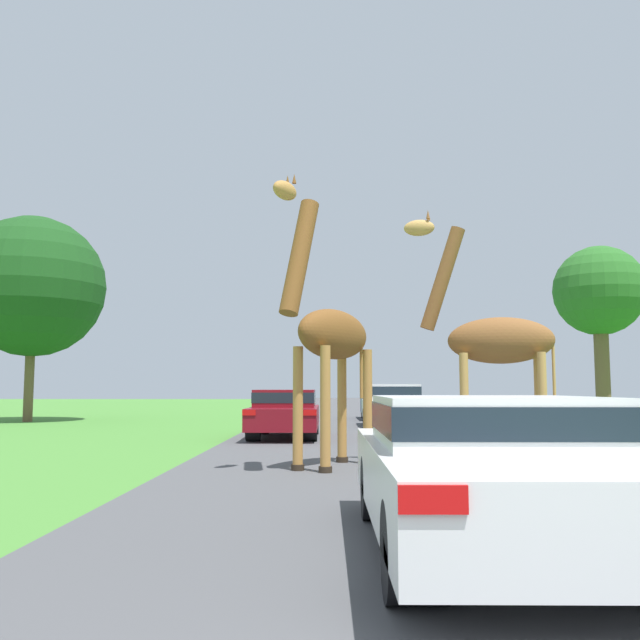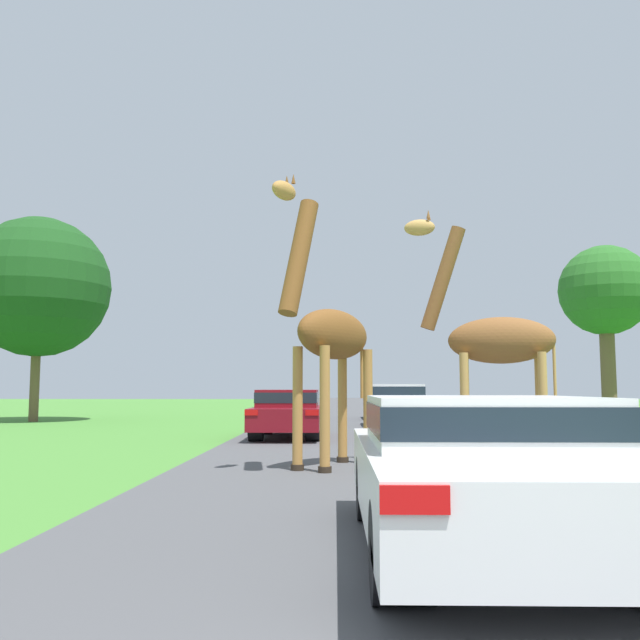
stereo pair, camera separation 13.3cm
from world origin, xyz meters
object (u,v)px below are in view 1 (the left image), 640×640
(giraffe_companion, at_px, (493,341))
(car_far_ahead, at_px, (384,402))
(tree_centre_back, at_px, (33,287))
(car_lead_maroon, at_px, (488,466))
(car_queue_right, at_px, (393,404))
(giraffe_near_road, at_px, (329,334))
(tree_left_edge, at_px, (599,293))
(car_queue_left, at_px, (285,412))

(giraffe_companion, xyz_separation_m, car_far_ahead, (-0.47, 17.76, -1.45))
(car_far_ahead, xyz_separation_m, tree_centre_back, (-14.53, -2.38, 4.76))
(giraffe_companion, xyz_separation_m, car_lead_maroon, (-1.58, -6.11, -1.48))
(car_queue_right, relative_size, tree_centre_back, 0.49)
(car_lead_maroon, bearing_deg, car_queue_right, 86.99)
(giraffe_near_road, distance_m, tree_centre_back, 20.01)
(giraffe_companion, distance_m, car_far_ahead, 17.83)
(giraffe_near_road, distance_m, car_lead_maroon, 6.24)
(car_lead_maroon, height_order, car_queue_right, car_queue_right)
(giraffe_companion, xyz_separation_m, tree_centre_back, (-15.00, 15.38, 3.31))
(giraffe_companion, relative_size, tree_left_edge, 0.60)
(car_queue_left, distance_m, car_far_ahead, 11.48)
(car_lead_maroon, relative_size, car_far_ahead, 1.06)
(car_far_ahead, bearing_deg, giraffe_companion, -88.47)
(car_queue_left, height_order, car_far_ahead, car_far_ahead)
(tree_centre_back, bearing_deg, giraffe_near_road, -52.21)
(giraffe_companion, bearing_deg, giraffe_near_road, 106.09)
(car_far_ahead, relative_size, tree_left_edge, 0.57)
(car_queue_right, xyz_separation_m, tree_left_edge, (9.70, 5.54, 4.76))
(giraffe_companion, distance_m, car_queue_right, 12.35)
(car_far_ahead, bearing_deg, car_lead_maroon, -92.65)
(car_lead_maroon, xyz_separation_m, tree_left_edge, (10.67, 23.91, 4.84))
(tree_left_edge, bearing_deg, giraffe_near_road, -123.64)
(car_queue_right, xyz_separation_m, tree_centre_back, (-14.39, 3.13, 4.71))
(giraffe_near_road, bearing_deg, car_far_ahead, -66.02)
(giraffe_companion, relative_size, car_queue_left, 1.05)
(car_lead_maroon, height_order, car_queue_left, car_queue_left)
(giraffe_companion, bearing_deg, tree_left_edge, -15.36)
(car_lead_maroon, distance_m, tree_centre_back, 25.79)
(car_queue_left, xyz_separation_m, tree_centre_back, (-10.90, 8.51, 4.78))
(car_queue_right, relative_size, tree_left_edge, 0.54)
(car_far_ahead, height_order, tree_centre_back, tree_centre_back)
(giraffe_near_road, relative_size, car_queue_right, 1.18)
(car_lead_maroon, height_order, tree_left_edge, tree_left_edge)
(giraffe_companion, bearing_deg, car_lead_maroon, 177.22)
(giraffe_companion, height_order, tree_left_edge, tree_left_edge)
(tree_left_edge, bearing_deg, giraffe_companion, -117.06)
(car_queue_right, bearing_deg, giraffe_companion, -87.14)
(car_lead_maroon, bearing_deg, giraffe_companion, 75.53)
(tree_left_edge, bearing_deg, tree_centre_back, -174.28)
(car_lead_maroon, relative_size, tree_left_edge, 0.60)
(giraffe_near_road, bearing_deg, car_queue_left, -48.72)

